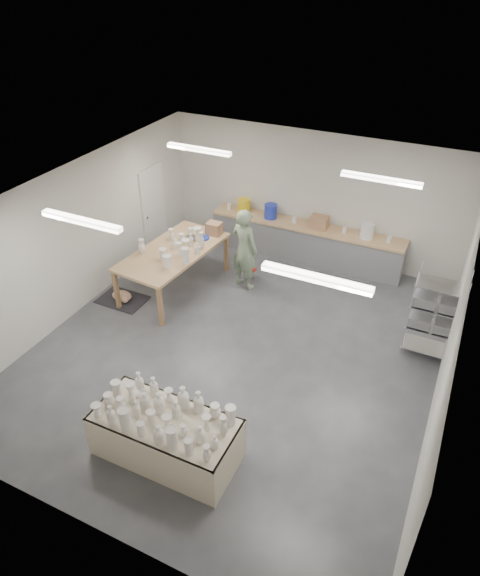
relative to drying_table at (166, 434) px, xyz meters
The scene contains 9 objects.
room 3.14m from the drying_table, 94.64° to the left, with size 8.00×8.02×3.00m.
back_counter 6.27m from the drying_table, 91.09° to the left, with size 4.60×0.60×1.24m.
wire_shelf 5.07m from the drying_table, 52.23° to the left, with size 0.88×0.48×1.80m.
drying_table is the anchor object (origin of this frame).
work_table 4.52m from the drying_table, 118.64° to the left, with size 1.51×2.66×1.33m.
rug 4.24m from the drying_table, 135.48° to the left, with size 1.00×0.70×0.02m, color black.
cat 4.21m from the drying_table, 135.42° to the left, with size 0.46×0.34×0.19m.
potter 4.72m from the drying_table, 101.18° to the left, with size 0.67×0.44×1.83m, color gray.
red_stool 4.96m from the drying_table, 100.58° to the left, with size 0.41×0.41×0.30m.
Camera 1 is at (3.22, -6.61, 6.29)m, focal length 32.00 mm.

